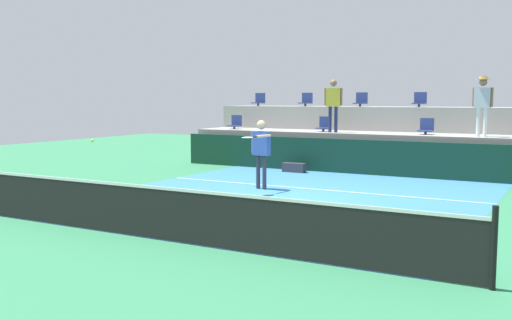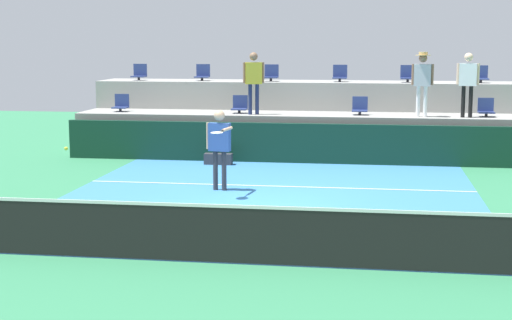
% 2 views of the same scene
% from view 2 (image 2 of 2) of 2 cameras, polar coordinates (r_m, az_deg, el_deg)
% --- Properties ---
extents(ground_plane, '(40.00, 40.00, 0.00)m').
position_cam_2_polar(ground_plane, '(15.73, 0.54, -3.56)').
color(ground_plane, '#2D754C').
extents(court_inner_paint, '(9.00, 10.00, 0.01)m').
position_cam_2_polar(court_inner_paint, '(16.70, 1.02, -2.83)').
color(court_inner_paint, teal).
rests_on(court_inner_paint, ground_plane).
extents(court_service_line, '(9.00, 0.06, 0.00)m').
position_cam_2_polar(court_service_line, '(18.06, 1.61, -1.93)').
color(court_service_line, white).
rests_on(court_service_line, ground_plane).
extents(tennis_net, '(10.48, 0.08, 1.07)m').
position_cam_2_polar(tennis_net, '(11.78, -2.22, -5.29)').
color(tennis_net, black).
rests_on(tennis_net, ground_plane).
extents(sponsor_backboard, '(13.00, 0.16, 1.10)m').
position_cam_2_polar(sponsor_backboard, '(21.51, 2.80, 1.25)').
color(sponsor_backboard, '#0F3323').
rests_on(sponsor_backboard, ground_plane).
extents(seating_tier_lower, '(13.00, 1.80, 1.25)m').
position_cam_2_polar(seating_tier_lower, '(22.79, 3.13, 1.85)').
color(seating_tier_lower, gray).
rests_on(seating_tier_lower, ground_plane).
extents(seating_tier_upper, '(13.00, 1.80, 2.10)m').
position_cam_2_polar(seating_tier_upper, '(24.52, 3.55, 3.34)').
color(seating_tier_upper, gray).
rests_on(seating_tier_upper, ground_plane).
extents(stadium_chair_lower_far_left, '(0.44, 0.40, 0.52)m').
position_cam_2_polar(stadium_chair_lower_far_left, '(23.76, -9.87, 4.05)').
color(stadium_chair_lower_far_left, '#2D2D33').
rests_on(stadium_chair_lower_far_left, seating_tier_lower).
extents(stadium_chair_lower_left, '(0.44, 0.40, 0.52)m').
position_cam_2_polar(stadium_chair_lower_left, '(22.87, -1.20, 4.00)').
color(stadium_chair_lower_left, '#2D2D33').
rests_on(stadium_chair_lower_left, seating_tier_lower).
extents(stadium_chair_lower_right, '(0.44, 0.40, 0.52)m').
position_cam_2_polar(stadium_chair_lower_right, '(22.54, 7.63, 3.86)').
color(stadium_chair_lower_right, '#2D2D33').
rests_on(stadium_chair_lower_right, seating_tier_lower).
extents(stadium_chair_lower_far_right, '(0.44, 0.40, 0.52)m').
position_cam_2_polar(stadium_chair_lower_far_right, '(22.75, 16.53, 3.62)').
color(stadium_chair_lower_far_right, '#2D2D33').
rests_on(stadium_chair_lower_far_right, seating_tier_lower).
extents(stadium_chair_upper_far_left, '(0.44, 0.40, 0.52)m').
position_cam_2_polar(stadium_chair_upper_far_left, '(25.40, -8.55, 6.30)').
color(stadium_chair_upper_far_left, '#2D2D33').
rests_on(stadium_chair_upper_far_left, seating_tier_upper).
extents(stadium_chair_upper_left, '(0.44, 0.40, 0.52)m').
position_cam_2_polar(stadium_chair_upper_left, '(24.87, -3.94, 6.33)').
color(stadium_chair_upper_left, '#2D2D33').
rests_on(stadium_chair_upper_left, seating_tier_upper).
extents(stadium_chair_upper_mid_left, '(0.44, 0.40, 0.52)m').
position_cam_2_polar(stadium_chair_upper_mid_left, '(24.49, 1.13, 6.31)').
color(stadium_chair_upper_mid_left, '#2D2D33').
rests_on(stadium_chair_upper_mid_left, seating_tier_upper).
extents(stadium_chair_upper_mid_right, '(0.44, 0.40, 0.52)m').
position_cam_2_polar(stadium_chair_upper_mid_right, '(24.30, 6.18, 6.24)').
color(stadium_chair_upper_mid_right, '#2D2D33').
rests_on(stadium_chair_upper_mid_right, seating_tier_upper).
extents(stadium_chair_upper_right, '(0.44, 0.40, 0.52)m').
position_cam_2_polar(stadium_chair_upper_right, '(24.30, 11.07, 6.13)').
color(stadium_chair_upper_right, '#2D2D33').
rests_on(stadium_chair_upper_right, seating_tier_upper).
extents(stadium_chair_upper_far_right, '(0.44, 0.40, 0.52)m').
position_cam_2_polar(stadium_chair_upper_far_right, '(24.48, 16.16, 5.97)').
color(stadium_chair_upper_far_right, '#2D2D33').
rests_on(stadium_chair_upper_far_right, seating_tier_upper).
extents(tennis_player, '(0.62, 1.29, 1.82)m').
position_cam_2_polar(tennis_player, '(17.43, -2.71, 1.41)').
color(tennis_player, '#2D2D33').
rests_on(tennis_player, ground_plane).
extents(spectator_leaning_on_rail, '(0.61, 0.29, 1.78)m').
position_cam_2_polar(spectator_leaning_on_rail, '(22.36, -0.18, 6.13)').
color(spectator_leaning_on_rail, navy).
rests_on(spectator_leaning_on_rail, seating_tier_lower).
extents(spectator_with_hat, '(0.61, 0.46, 1.80)m').
position_cam_2_polar(spectator_with_hat, '(22.13, 12.12, 5.99)').
color(spectator_with_hat, white).
rests_on(spectator_with_hat, seating_tier_lower).
extents(spectator_in_white, '(0.62, 0.27, 1.78)m').
position_cam_2_polar(spectator_in_white, '(22.24, 15.29, 5.81)').
color(spectator_in_white, black).
rests_on(spectator_in_white, seating_tier_lower).
extents(tennis_ball, '(0.07, 0.07, 0.07)m').
position_cam_2_polar(tennis_ball, '(14.03, -13.76, 0.82)').
color(tennis_ball, '#CCE033').
extents(equipment_bag, '(0.76, 0.28, 0.30)m').
position_cam_2_polar(equipment_bag, '(21.28, -2.78, 0.08)').
color(equipment_bag, '#333338').
rests_on(equipment_bag, ground_plane).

